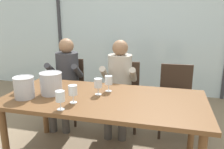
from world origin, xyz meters
name	(u,v)px	position (x,y,z in m)	size (l,w,h in m)	color
ground	(123,120)	(0.00, 1.00, 0.00)	(14.00, 14.00, 0.00)	#847056
window_glass_panel	(138,27)	(0.00, 2.35, 1.30)	(7.24, 0.03, 2.60)	silver
window_mullion_left	(60,26)	(-1.63, 2.33, 1.30)	(0.06, 0.06, 2.60)	#38383D
hillside_vineyard	(151,29)	(0.00, 5.44, 1.08)	(13.24, 2.40, 2.15)	#386633
dining_table	(104,104)	(0.00, 0.00, 0.65)	(2.04, 0.97, 0.73)	brown
chair_near_curtain	(68,84)	(-0.81, 0.89, 0.53)	(0.47, 0.47, 0.90)	#332319
chair_left_of_center	(124,89)	(0.03, 0.88, 0.53)	(0.47, 0.47, 0.90)	#332319
chair_center	(176,93)	(0.74, 0.88, 0.53)	(0.46, 0.46, 0.90)	#332319
person_charcoal_jacket	(66,76)	(-0.78, 0.76, 0.70)	(0.49, 0.63, 1.22)	#38383D
person_beige_jumper	(119,79)	(-0.01, 0.76, 0.70)	(0.48, 0.63, 1.22)	#B7AD9E
ice_bucket_primary	(51,83)	(-0.56, -0.03, 0.85)	(0.23, 0.23, 0.23)	#B7B7BC
ice_bucket_secondary	(24,87)	(-0.77, -0.21, 0.84)	(0.21, 0.21, 0.22)	#B7B7BC
wine_glass_by_left_taster	(60,97)	(-0.28, -0.39, 0.84)	(0.08, 0.08, 0.17)	silver
wine_glass_near_bucket	(108,81)	(0.00, 0.20, 0.84)	(0.08, 0.08, 0.17)	silver
wine_glass_center_pour	(98,84)	(-0.08, 0.07, 0.84)	(0.08, 0.08, 0.17)	silver
wine_glass_by_right_taster	(73,90)	(-0.24, -0.21, 0.85)	(0.08, 0.08, 0.17)	silver
wine_glass_spare_empty	(20,81)	(-0.93, -0.05, 0.85)	(0.08, 0.08, 0.17)	silver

